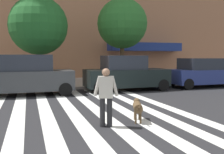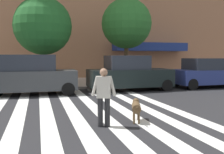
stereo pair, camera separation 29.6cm
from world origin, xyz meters
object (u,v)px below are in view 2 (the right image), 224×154
Objects in this scene: parked_car_behind_first at (30,75)px; dog_on_leash at (136,107)px; street_tree_nearest at (43,26)px; street_tree_middle at (127,24)px; pedestrian_dog_walker at (104,94)px; parked_car_third_in_line at (129,74)px; parked_car_fourth_in_line at (209,73)px.

parked_car_behind_first reaches higher than dog_on_leash.
street_tree_nearest is 0.94× the size of street_tree_middle.
pedestrian_dog_walker is (2.13, -6.65, -0.07)m from parked_car_behind_first.
street_tree_middle is (0.88, 2.89, 3.21)m from parked_car_third_in_line.
pedestrian_dog_walker is (-3.24, -6.65, -0.01)m from parked_car_third_in_line.
parked_car_fourth_in_line is at bearing 37.73° from pedestrian_dog_walker.
parked_car_fourth_in_line is 10.87m from pedestrian_dog_walker.
parked_car_fourth_in_line is 9.88m from dog_on_leash.
street_tree_middle reaches higher than dog_on_leash.
parked_car_fourth_in_line is 4.49× the size of dog_on_leash.
parked_car_third_in_line is at bearing -179.99° from parked_car_fourth_in_line.
parked_car_fourth_in_line reaches higher than dog_on_leash.
street_tree_nearest is at bearing 166.01° from parked_car_fourth_in_line.
street_tree_nearest is (0.75, 2.48, 2.75)m from parked_car_behind_first.
parked_car_fourth_in_line reaches higher than pedestrian_dog_walker.
parked_car_third_in_line is 0.83× the size of street_tree_middle.
pedestrian_dog_walker is 1.21m from dog_on_leash.
street_tree_nearest reaches higher than parked_car_third_in_line.
parked_car_fourth_in_line is 2.82× the size of pedestrian_dog_walker.
street_tree_nearest reaches higher than pedestrian_dog_walker.
parked_car_fourth_in_line is at bearing 40.39° from dog_on_leash.
dog_on_leash is at bearing -108.11° from street_tree_middle.
parked_car_third_in_line is at bearing -0.02° from parked_car_behind_first.
parked_car_third_in_line is 4.41m from street_tree_middle.
street_tree_nearest is at bearing -175.77° from street_tree_middle.
parked_car_behind_first is at bearing 107.80° from pedestrian_dog_walker.
street_tree_middle is at bearing 66.67° from pedestrian_dog_walker.
parked_car_behind_first is 7.57m from street_tree_middle.
pedestrian_dog_walker is at bearing -81.39° from street_tree_nearest.
parked_car_third_in_line is 6.77m from dog_on_leash.
dog_on_leash is (-3.04, -9.29, -3.70)m from street_tree_middle.
parked_car_behind_first reaches higher than parked_car_third_in_line.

